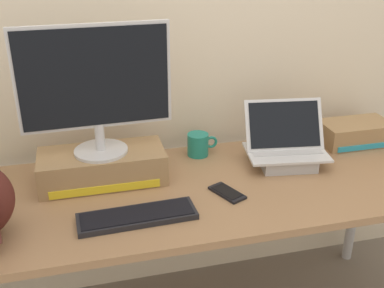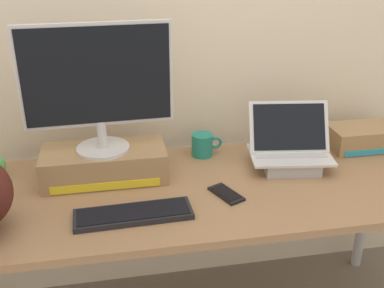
% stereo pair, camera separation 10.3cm
% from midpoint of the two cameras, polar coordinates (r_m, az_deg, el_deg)
% --- Properties ---
extents(back_wall, '(7.00, 0.10, 2.60)m').
position_cam_midpoint_polar(back_wall, '(2.04, -0.92, 14.94)').
color(back_wall, beige).
rests_on(back_wall, ground).
extents(desk, '(2.03, 0.72, 0.75)m').
position_cam_midpoint_polar(desk, '(1.84, 1.62, -7.06)').
color(desk, '#99704C').
rests_on(desk, ground).
extents(toner_box_yellow, '(0.48, 0.22, 0.12)m').
position_cam_midpoint_polar(toner_box_yellow, '(1.86, -9.07, -2.42)').
color(toner_box_yellow, '#9E7A51').
rests_on(toner_box_yellow, desk).
extents(desktop_monitor, '(0.56, 0.20, 0.49)m').
position_cam_midpoint_polar(desktop_monitor, '(1.74, -9.77, 7.13)').
color(desktop_monitor, silver).
rests_on(desktop_monitor, toner_box_yellow).
extents(open_laptop, '(0.36, 0.27, 0.25)m').
position_cam_midpoint_polar(open_laptop, '(1.98, 13.28, -1.24)').
color(open_laptop, '#ADADB2').
rests_on(open_laptop, desk).
extents(external_keyboard, '(0.41, 0.14, 0.02)m').
position_cam_midpoint_polar(external_keyboard, '(1.62, -5.34, -8.54)').
color(external_keyboard, black).
rests_on(external_keyboard, desk).
extents(coffee_mug, '(0.13, 0.09, 0.10)m').
position_cam_midpoint_polar(coffee_mug, '(2.03, 2.78, -0.11)').
color(coffee_mug, '#1E7F70').
rests_on(coffee_mug, desk).
extents(cell_phone, '(0.12, 0.16, 0.01)m').
position_cam_midpoint_polar(cell_phone, '(1.75, 5.89, -6.08)').
color(cell_phone, black).
rests_on(cell_phone, desk).
extents(toner_box_cyan, '(0.32, 0.18, 0.10)m').
position_cam_midpoint_polar(toner_box_cyan, '(2.26, 21.52, 0.79)').
color(toner_box_cyan, '#9E7A51').
rests_on(toner_box_cyan, desk).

